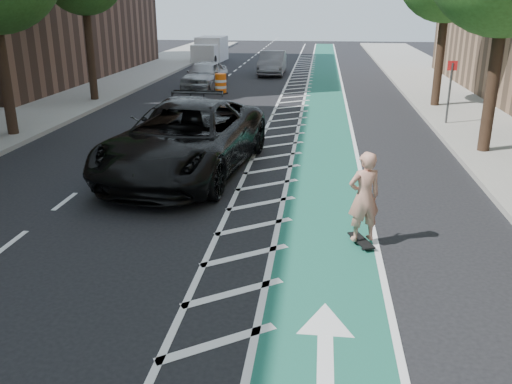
# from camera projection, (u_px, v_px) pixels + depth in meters

# --- Properties ---
(ground) EXTENTS (120.00, 120.00, 0.00)m
(ground) POSITION_uv_depth(u_px,v_px,m) (168.00, 252.00, 10.37)
(ground) COLOR black
(ground) RESTS_ON ground
(bike_lane) EXTENTS (2.00, 90.00, 0.01)m
(bike_lane) POSITION_uv_depth(u_px,v_px,m) (325.00, 135.00, 19.40)
(bike_lane) COLOR #195A3F
(bike_lane) RESTS_ON ground
(buffer_strip) EXTENTS (1.40, 90.00, 0.01)m
(buffer_strip) POSITION_uv_depth(u_px,v_px,m) (283.00, 134.00, 19.57)
(buffer_strip) COLOR silver
(buffer_strip) RESTS_ON ground
(curb_right) EXTENTS (0.12, 90.00, 0.16)m
(curb_right) POSITION_uv_depth(u_px,v_px,m) (441.00, 136.00, 18.93)
(curb_right) COLOR gray
(curb_right) RESTS_ON ground
(curb_left) EXTENTS (0.12, 90.00, 0.16)m
(curb_left) POSITION_uv_depth(u_px,v_px,m) (58.00, 126.00, 20.50)
(curb_left) COLOR gray
(curb_left) RESTS_ON ground
(sign_post) EXTENTS (0.35, 0.08, 2.47)m
(sign_post) POSITION_uv_depth(u_px,v_px,m) (449.00, 91.00, 20.32)
(sign_post) COLOR #4C4C4C
(sign_post) RESTS_ON ground
(skateboard) EXTENTS (0.51, 0.83, 0.11)m
(skateboard) POSITION_uv_depth(u_px,v_px,m) (361.00, 240.00, 10.65)
(skateboard) COLOR black
(skateboard) RESTS_ON ground
(skateboarder) EXTENTS (0.76, 0.64, 1.79)m
(skateboarder) POSITION_uv_depth(u_px,v_px,m) (364.00, 197.00, 10.35)
(skateboarder) COLOR tan
(skateboarder) RESTS_ON skateboard
(suv_near) EXTENTS (3.99, 7.29, 1.94)m
(suv_near) POSITION_uv_depth(u_px,v_px,m) (185.00, 139.00, 14.87)
(suv_near) COLOR black
(suv_near) RESTS_ON ground
(suv_far) EXTENTS (2.21, 5.40, 1.57)m
(suv_far) POSITION_uv_depth(u_px,v_px,m) (181.00, 126.00, 17.32)
(suv_far) COLOR black
(suv_far) RESTS_ON ground
(car_silver) EXTENTS (2.16, 4.52, 1.49)m
(car_silver) POSITION_uv_depth(u_px,v_px,m) (205.00, 75.00, 29.83)
(car_silver) COLOR #A8A9AD
(car_silver) RESTS_ON ground
(car_grey) EXTENTS (1.62, 4.58, 1.50)m
(car_grey) POSITION_uv_depth(u_px,v_px,m) (272.00, 63.00, 35.42)
(car_grey) COLOR slate
(car_grey) RESTS_ON ground
(box_truck) EXTENTS (2.24, 4.61, 1.88)m
(box_truck) POSITION_uv_depth(u_px,v_px,m) (210.00, 50.00, 43.47)
(box_truck) COLOR silver
(box_truck) RESTS_ON ground
(barrel_a) EXTENTS (0.71, 0.71, 0.97)m
(barrel_a) POSITION_uv_depth(u_px,v_px,m) (176.00, 125.00, 18.90)
(barrel_a) COLOR #F5530C
(barrel_a) RESTS_ON ground
(barrel_b) EXTENTS (0.65, 0.65, 0.89)m
(barrel_b) POSITION_uv_depth(u_px,v_px,m) (190.00, 124.00, 19.33)
(barrel_b) COLOR #DF600B
(barrel_b) RESTS_ON ground
(barrel_c) EXTENTS (0.75, 0.75, 1.02)m
(barrel_c) POSITION_uv_depth(u_px,v_px,m) (221.00, 84.00, 28.16)
(barrel_c) COLOR #FF600D
(barrel_c) RESTS_ON ground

